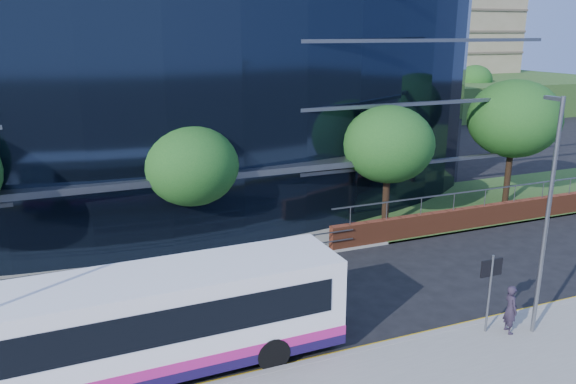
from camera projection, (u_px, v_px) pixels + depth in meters
name	position (u px, v px, depth m)	size (l,w,h in m)	color
ground	(347.00, 338.00, 19.07)	(200.00, 200.00, 0.00)	black
kerb	(361.00, 351.00, 18.16)	(80.00, 0.25, 0.16)	gray
yellow_line_outer	(358.00, 350.00, 18.36)	(80.00, 0.08, 0.01)	gold
yellow_line_inner	(356.00, 348.00, 18.49)	(80.00, 0.08, 0.01)	gold
far_forecourt	(126.00, 250.00, 26.68)	(50.00, 8.00, 0.10)	gray
glass_office	(131.00, 66.00, 33.98)	(44.00, 23.10, 16.00)	black
guard_railings	(85.00, 274.00, 22.18)	(24.00, 0.05, 1.10)	slate
apartment_block	(360.00, 23.00, 78.53)	(60.00, 42.00, 30.00)	#2D511E
street_sign	(491.00, 278.00, 18.70)	(0.85, 0.09, 2.80)	slate
tree_far_b	(192.00, 166.00, 25.28)	(4.29, 4.29, 6.05)	black
tree_far_c	(389.00, 144.00, 28.37)	(4.62, 4.62, 6.51)	black
tree_far_d	(514.00, 119.00, 32.34)	(5.28, 5.28, 7.44)	black
tree_dist_e	(371.00, 83.00, 62.12)	(4.62, 4.62, 6.51)	black
tree_dist_f	(474.00, 80.00, 69.78)	(4.29, 4.29, 6.05)	black
streetlight_east	(547.00, 212.00, 18.08)	(0.15, 0.77, 8.00)	slate
city_bus	(154.00, 322.00, 16.72)	(11.94, 2.95, 3.21)	white
pedestrian	(510.00, 309.00, 18.97)	(0.62, 0.41, 1.71)	#292031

